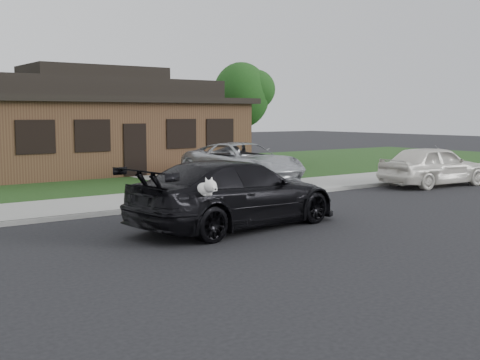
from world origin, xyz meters
TOP-DOWN VIEW (x-y plane):
  - ground at (0.00, 0.00)m, footprint 120.00×120.00m
  - sidewalk at (0.00, 5.00)m, footprint 60.00×3.00m
  - curb at (0.00, 3.50)m, footprint 60.00×0.12m
  - lawn at (0.00, 13.00)m, footprint 60.00×13.00m
  - driveway at (6.00, 10.00)m, footprint 4.50×13.00m
  - sedan at (1.16, 0.15)m, footprint 5.73×2.91m
  - minivan at (6.36, 6.83)m, footprint 2.67×5.36m
  - white_compact at (11.91, 2.41)m, footprint 4.59×2.19m
  - recycling_bin at (4.35, 4.75)m, footprint 0.67×0.67m
  - house at (4.00, 15.00)m, footprint 12.60×8.60m
  - tree_1 at (12.14, 14.40)m, footprint 3.15×3.00m

SIDE VIEW (x-z plane):
  - ground at x=0.00m, z-range 0.00..0.00m
  - sidewalk at x=0.00m, z-range 0.00..0.12m
  - curb at x=0.00m, z-range 0.00..0.12m
  - lawn at x=0.00m, z-range 0.00..0.13m
  - driveway at x=6.00m, z-range 0.00..0.14m
  - recycling_bin at x=4.35m, z-range 0.13..1.03m
  - white_compact at x=11.91m, z-range 0.00..1.51m
  - sedan at x=1.16m, z-range 0.00..1.60m
  - minivan at x=6.36m, z-range 0.14..1.60m
  - house at x=4.00m, z-range -0.19..4.46m
  - tree_1 at x=12.14m, z-range 1.09..6.34m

